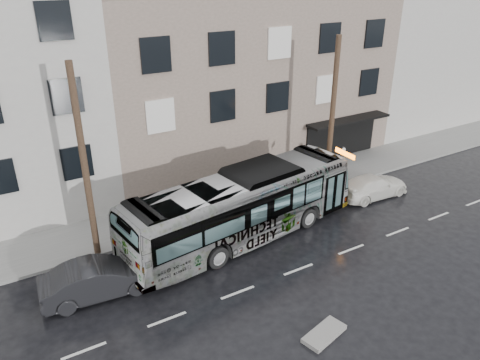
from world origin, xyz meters
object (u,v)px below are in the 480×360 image
at_px(utility_pole_front, 332,116).
at_px(utility_pole_rear, 84,165).
at_px(dark_sedan, 99,279).
at_px(white_sedan, 373,186).
at_px(sign_post, 341,165).
at_px(bus, 242,207).

xyz_separation_m(utility_pole_front, utility_pole_rear, (-14.00, 0.00, 0.00)).
distance_m(utility_pole_rear, dark_sedan, 4.92).
relative_size(utility_pole_rear, white_sedan, 1.97).
bearing_deg(white_sedan, dark_sedan, 94.79).
distance_m(sign_post, dark_sedan, 16.06).
height_order(sign_post, dark_sedan, sign_post).
xyz_separation_m(white_sedan, dark_sedan, (-16.38, -0.83, 0.12)).
relative_size(white_sedan, dark_sedan, 0.96).
relative_size(utility_pole_rear, sign_post, 3.75).
bearing_deg(sign_post, bus, -165.59).
height_order(utility_pole_rear, bus, utility_pole_rear).
bearing_deg(utility_pole_rear, utility_pole_front, 0.00).
bearing_deg(utility_pole_front, bus, -163.54).
relative_size(utility_pole_front, dark_sedan, 1.89).
xyz_separation_m(bus, dark_sedan, (-7.35, -0.81, -0.98)).
xyz_separation_m(utility_pole_rear, dark_sedan, (-0.67, -2.97, -3.87)).
bearing_deg(bus, sign_post, -83.21).
bearing_deg(white_sedan, sign_post, 17.75).
relative_size(utility_pole_front, bus, 0.71).
bearing_deg(bus, utility_pole_front, -81.15).
bearing_deg(dark_sedan, sign_post, -74.60).
distance_m(utility_pole_front, sign_post, 3.48).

